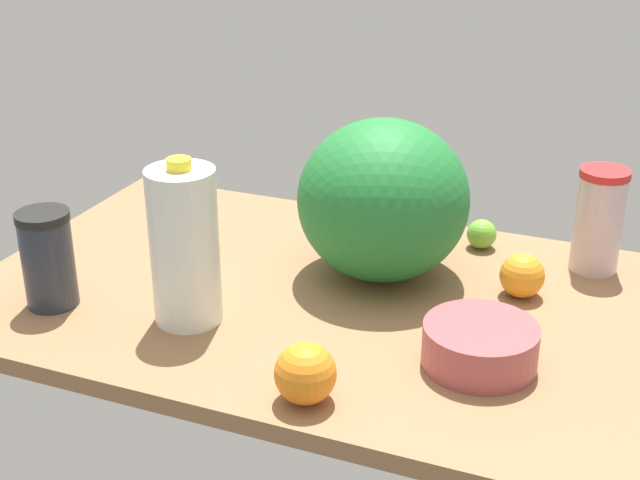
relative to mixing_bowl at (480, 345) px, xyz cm
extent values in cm
cube|color=#8E6542|center=(30.79, -12.67, -4.78)|extent=(120.00, 76.00, 3.00)
cylinder|color=#A24C50|center=(0.00, 0.00, 0.00)|extent=(17.27, 17.27, 6.56)
cylinder|color=silver|center=(-12.02, -40.09, 5.67)|extent=(8.58, 8.58, 17.89)
cylinder|color=red|center=(-12.02, -40.09, 15.31)|extent=(8.84, 8.84, 1.40)
ellipsoid|color=#217733|center=(23.33, -23.68, 11.06)|extent=(30.21, 30.21, 28.67)
cylinder|color=#2A2F3B|center=(71.14, 8.06, 4.41)|extent=(8.61, 8.61, 15.38)
cylinder|color=black|center=(71.14, 8.06, 12.80)|extent=(8.87, 8.87, 1.40)
cylinder|color=white|center=(47.25, 3.93, 9.68)|extent=(11.08, 11.08, 25.92)
cylinder|color=yellow|center=(47.25, 3.93, 23.54)|extent=(3.88, 3.88, 1.80)
sphere|color=#6BB635|center=(9.03, -41.63, -0.44)|extent=(5.68, 5.68, 5.68)
sphere|color=orange|center=(-1.71, -24.58, 0.57)|extent=(7.70, 7.70, 7.70)
sphere|color=orange|center=(20.43, 18.36, 1.13)|extent=(8.82, 8.82, 8.82)
camera|label=1|loc=(-20.73, 114.72, 68.55)|focal=50.00mm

